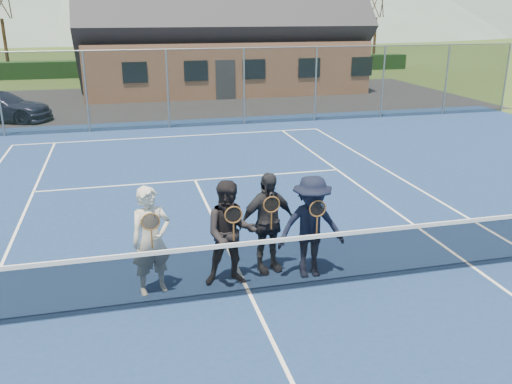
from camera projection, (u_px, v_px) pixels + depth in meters
ground at (157, 102)px, 27.16m from camera, size 220.00×220.00×0.00m
court_surface at (250, 295)px, 8.78m from camera, size 30.00×30.00×0.02m
tarmac_carpark at (74, 105)px, 26.24m from camera, size 40.00×12.00×0.01m
hedge_row at (144, 67)px, 38.02m from camera, size 40.00×1.20×1.10m
court_markings at (250, 294)px, 8.77m from camera, size 11.03×23.83×0.01m
tennis_net at (250, 266)px, 8.61m from camera, size 11.68×0.08×1.10m
perimeter_fence at (168, 89)px, 20.70m from camera, size 30.07×0.07×3.02m
clubhouse at (220, 17)px, 30.48m from camera, size 15.60×8.20×7.70m
player_a at (151, 241)px, 8.60m from camera, size 0.75×0.60×1.80m
player_b at (230, 234)px, 8.88m from camera, size 0.95×0.78×1.80m
player_c at (267, 223)px, 9.33m from camera, size 1.12×0.66×1.80m
player_d at (311, 227)px, 9.14m from camera, size 1.19×0.72×1.80m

